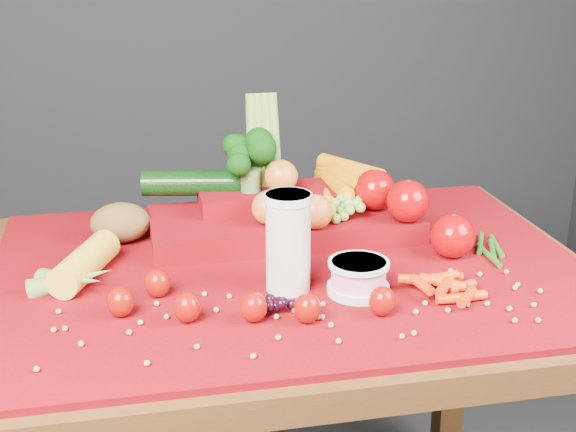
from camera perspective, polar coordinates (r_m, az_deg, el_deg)
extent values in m
cube|color=#3D1F0D|center=(1.46, 0.16, -4.88)|extent=(1.10, 0.80, 0.05)
cube|color=#3D1F0D|center=(1.91, -16.57, -12.08)|extent=(0.06, 0.06, 0.70)
cube|color=#3D1F0D|center=(2.05, 11.60, -9.37)|extent=(0.06, 0.06, 0.70)
cube|color=#710308|center=(1.45, 0.16, -3.77)|extent=(1.05, 0.75, 0.01)
cylinder|color=beige|center=(1.32, 0.01, -1.88)|extent=(0.07, 0.07, 0.17)
cylinder|color=silver|center=(1.29, 0.01, 1.31)|extent=(0.08, 0.08, 0.01)
cylinder|color=silver|center=(1.34, 5.00, -5.18)|extent=(0.10, 0.10, 0.01)
cylinder|color=pink|center=(1.33, 5.04, -4.07)|extent=(0.09, 0.09, 0.04)
cylinder|color=silver|center=(1.32, 5.06, -3.38)|extent=(0.10, 0.10, 0.01)
ellipsoid|color=#9A1408|center=(1.34, -9.27, -4.73)|extent=(0.04, 0.04, 0.05)
cone|color=#174C0D|center=(1.33, -9.33, -3.81)|extent=(0.03, 0.03, 0.01)
ellipsoid|color=#9A1408|center=(1.28, -11.82, -6.02)|extent=(0.04, 0.04, 0.05)
cone|color=#174C0D|center=(1.27, -11.89, -5.07)|extent=(0.03, 0.03, 0.01)
ellipsoid|color=#9A1408|center=(1.25, -7.17, -6.47)|extent=(0.04, 0.04, 0.05)
cone|color=#174C0D|center=(1.24, -7.22, -5.51)|extent=(0.03, 0.03, 0.01)
ellipsoid|color=#9A1408|center=(1.24, -2.45, -6.50)|extent=(0.04, 0.04, 0.05)
cone|color=#174C0D|center=(1.23, -2.47, -5.53)|extent=(0.03, 0.03, 0.01)
ellipsoid|color=#9A1408|center=(1.24, 1.39, -6.57)|extent=(0.04, 0.04, 0.05)
cone|color=#174C0D|center=(1.23, 1.40, -5.59)|extent=(0.03, 0.03, 0.01)
ellipsoid|color=#9A1408|center=(1.27, 6.71, -6.03)|extent=(0.04, 0.04, 0.05)
cone|color=#174C0D|center=(1.26, 6.76, -5.07)|extent=(0.03, 0.03, 0.01)
cylinder|color=gold|center=(1.43, -14.26, -3.27)|extent=(0.12, 0.19, 0.06)
ellipsoid|color=brown|center=(1.57, -11.83, -0.48)|extent=(0.11, 0.08, 0.08)
cube|color=#710308|center=(1.58, -0.26, -0.61)|extent=(0.52, 0.22, 0.04)
cube|color=#710308|center=(1.60, -1.32, 1.29)|extent=(0.28, 0.12, 0.03)
sphere|color=#A90305|center=(1.53, 8.52, 1.05)|extent=(0.08, 0.08, 0.08)
sphere|color=#A90305|center=(1.50, 11.63, -1.40)|extent=(0.08, 0.08, 0.08)
sphere|color=#A90305|center=(1.59, 6.18, 1.87)|extent=(0.08, 0.08, 0.08)
sphere|color=#BF3A0F|center=(1.50, -1.37, 0.59)|extent=(0.07, 0.07, 0.07)
sphere|color=#BF3A0F|center=(1.48, 1.95, 0.30)|extent=(0.07, 0.07, 0.07)
sphere|color=#BF3A0F|center=(1.57, -0.48, 2.84)|extent=(0.07, 0.07, 0.07)
cylinder|color=orange|center=(1.65, 2.59, 1.75)|extent=(0.06, 0.18, 0.04)
cylinder|color=orange|center=(1.65, 3.28, 2.29)|extent=(0.04, 0.18, 0.04)
cylinder|color=orange|center=(1.65, 3.96, 2.83)|extent=(0.08, 0.18, 0.04)
cylinder|color=orange|center=(1.65, 4.47, 3.36)|extent=(0.11, 0.17, 0.04)
cylinder|color=#3F662D|center=(1.59, -2.67, 2.56)|extent=(0.04, 0.04, 0.04)
cylinder|color=olive|center=(1.61, -2.59, 4.78)|extent=(0.03, 0.06, 0.22)
cylinder|color=olive|center=(1.61, -2.03, 4.81)|extent=(0.02, 0.06, 0.22)
cylinder|color=olive|center=(1.62, -1.47, 4.85)|extent=(0.02, 0.06, 0.22)
cylinder|color=olive|center=(1.62, -0.91, 4.88)|extent=(0.03, 0.06, 0.22)
cylinder|color=black|center=(1.62, -6.48, 2.35)|extent=(0.22, 0.09, 0.05)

